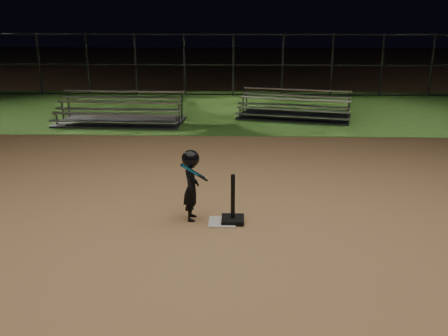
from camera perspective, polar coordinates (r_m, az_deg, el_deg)
ground at (r=8.52m, az=-0.21°, el=-6.21°), size 80.00×80.00×0.00m
grass_strip at (r=18.12m, az=0.90°, el=6.69°), size 60.00×8.00×0.01m
home_plate at (r=8.52m, az=-0.21°, el=-6.14°), size 0.45×0.45×0.02m
batting_tee at (r=8.47m, az=1.00°, el=-5.05°), size 0.38×0.38×0.82m
child_batter at (r=8.44m, az=-3.75°, el=-1.73°), size 0.43×0.56×1.23m
bleacher_left at (r=16.19m, az=-11.66°, el=5.69°), size 3.96×2.08×0.95m
bleacher_right at (r=16.80m, az=7.94°, el=6.26°), size 3.90×2.52×0.88m
backstop_fence at (r=20.91m, az=1.06°, el=11.60°), size 20.08×0.08×2.50m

